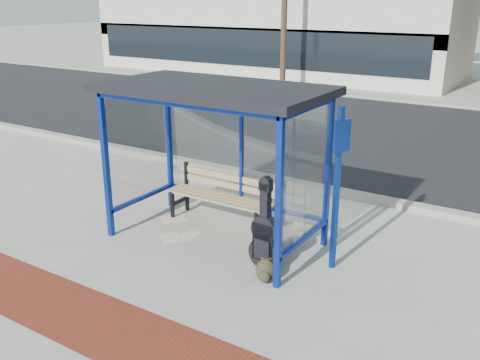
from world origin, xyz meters
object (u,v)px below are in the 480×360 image
Objects in this scene: guitar_bag at (265,237)px; backpack at (265,271)px; suitcase at (268,243)px; bench at (221,194)px.

guitar_bag is 0.50m from backpack.
suitcase is (-0.06, 0.19, -0.18)m from guitar_bag.
bench is 1.49× the size of guitar_bag.
suitcase is (1.34, -0.79, -0.22)m from bench.
suitcase is at bearing -30.40° from bench.
backpack is (1.60, -1.32, -0.35)m from bench.
backpack is (0.21, -0.33, -0.31)m from guitar_bag.
bench is 3.10× the size of suitcase.
suitcase is 0.60m from backpack.
suitcase is at bearing 93.52° from backpack.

